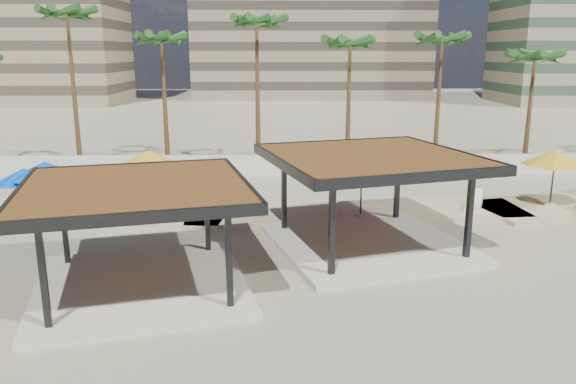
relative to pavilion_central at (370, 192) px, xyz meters
name	(u,v)px	position (x,y,z in m)	size (l,w,h in m)	color
ground	(327,268)	(-1.84, -2.26, -2.23)	(200.00, 200.00, 0.00)	tan
promenade	(354,208)	(0.16, 5.41, -2.17)	(44.45, 7.97, 0.24)	#C6B284
boundary_wall	(304,164)	(-1.84, 13.74, -1.63)	(56.00, 0.30, 1.20)	silver
building_mid	(311,10)	(2.16, 75.74, 12.04)	(38.00, 16.00, 30.40)	#847259
pavilion_central	(370,192)	(0.00, 0.00, 0.00)	(9.15, 9.15, 3.73)	beige
pavilion_west	(138,226)	(-8.05, -3.84, -0.13)	(8.40, 8.40, 3.52)	beige
umbrella_a	(24,176)	(-14.83, 3.54, -0.06)	(3.34, 3.34, 2.32)	beige
umbrella_b	(149,160)	(-9.43, 4.30, 0.50)	(3.76, 3.76, 2.96)	beige
umbrella_c	(362,162)	(0.21, 3.54, 0.47)	(3.59, 3.59, 2.93)	beige
umbrella_e	(555,158)	(9.79, 5.26, 0.34)	(3.91, 3.91, 2.77)	beige
umbrella_f	(45,170)	(-13.88, 3.55, 0.20)	(3.22, 3.22, 2.61)	beige
lounger_a	(123,212)	(-10.64, 3.82, -1.85)	(1.14, 2.30, 0.84)	white
lounger_b	(474,204)	(5.91, 4.90, -1.87)	(1.40, 2.07, 0.75)	white
palm_b	(67,20)	(-16.84, 16.44, 7.22)	(3.00, 3.00, 10.70)	brown
palm_c	(162,44)	(-10.84, 15.84, 5.77)	(3.00, 3.00, 9.15)	brown
palm_d	(257,28)	(-4.84, 16.64, 6.76)	(3.00, 3.00, 10.21)	brown
palm_e	(350,48)	(1.16, 16.14, 5.52)	(3.00, 3.00, 8.89)	brown
palm_f	(442,44)	(7.16, 16.34, 5.75)	(3.00, 3.00, 9.13)	brown
palm_g	(535,61)	(13.16, 15.94, 4.71)	(3.00, 3.00, 8.03)	brown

